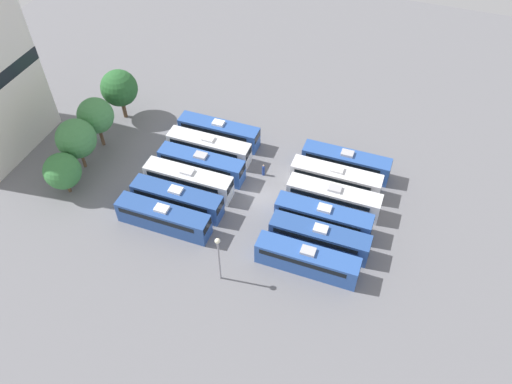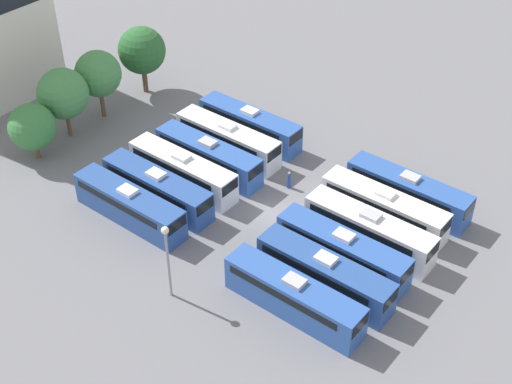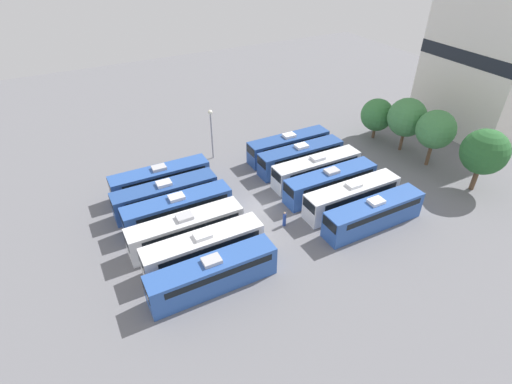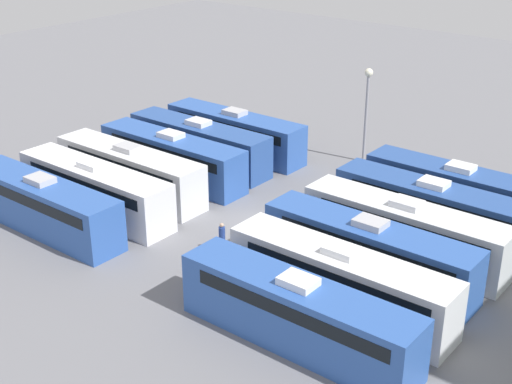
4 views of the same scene
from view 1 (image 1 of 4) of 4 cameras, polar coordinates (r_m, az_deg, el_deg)
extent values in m
plane|color=slate|center=(63.87, 0.37, -0.61)|extent=(124.03, 124.03, 0.00)
cube|color=#2D56A8|center=(56.06, 5.85, -7.76)|extent=(2.47, 11.58, 3.05)
cube|color=black|center=(55.41, 5.62, -7.17)|extent=(2.51, 9.85, 0.67)
cube|color=black|center=(55.07, 11.76, -8.81)|extent=(2.18, 0.08, 1.07)
cube|color=#B2B2B7|center=(54.69, 5.98, -6.72)|extent=(1.20, 1.60, 0.35)
cube|color=#284C93|center=(58.08, 7.25, -5.26)|extent=(2.47, 11.58, 3.05)
cube|color=black|center=(57.46, 7.04, -4.67)|extent=(2.51, 9.85, 0.67)
cube|color=black|center=(57.18, 12.94, -6.22)|extent=(2.18, 0.08, 1.07)
cube|color=silver|center=(56.77, 7.40, -4.20)|extent=(1.20, 1.60, 0.35)
cube|color=#2D56A8|center=(60.12, 7.68, -2.93)|extent=(2.47, 11.58, 3.05)
cube|color=black|center=(59.52, 7.49, -2.34)|extent=(2.51, 9.85, 0.67)
cube|color=black|center=(59.21, 13.16, -3.82)|extent=(2.18, 0.08, 1.07)
cube|color=silver|center=(58.85, 7.84, -1.86)|extent=(1.20, 1.60, 0.35)
cube|color=silver|center=(62.45, 8.83, -0.69)|extent=(2.47, 11.58, 3.05)
cube|color=black|center=(61.87, 8.66, -0.09)|extent=(2.51, 9.85, 0.67)
cube|color=black|center=(61.61, 14.11, -1.50)|extent=(2.18, 0.08, 1.07)
cube|color=#B2B2B7|center=(61.22, 9.01, 0.39)|extent=(1.20, 1.60, 0.35)
cube|color=silver|center=(64.83, 9.09, 1.48)|extent=(2.47, 11.58, 3.05)
cube|color=black|center=(64.27, 8.93, 2.07)|extent=(2.51, 9.85, 0.67)
cube|color=black|center=(63.97, 14.18, 0.72)|extent=(2.18, 0.08, 1.07)
cube|color=white|center=(63.65, 9.27, 2.55)|extent=(1.20, 1.60, 0.35)
cube|color=#2D56A8|center=(67.25, 10.22, 3.30)|extent=(2.47, 11.58, 3.05)
cube|color=black|center=(66.71, 10.07, 3.89)|extent=(2.51, 9.85, 0.67)
cube|color=black|center=(66.47, 15.14, 2.59)|extent=(2.18, 0.08, 1.07)
cube|color=#B2B2B7|center=(66.12, 10.41, 4.37)|extent=(1.20, 1.60, 0.35)
cube|color=#284C93|center=(60.56, -10.52, -2.95)|extent=(2.47, 11.58, 3.05)
cube|color=black|center=(60.05, -10.87, -2.35)|extent=(2.51, 9.85, 0.67)
cube|color=black|center=(57.90, -5.58, -3.94)|extent=(2.18, 0.08, 1.07)
cube|color=white|center=(59.30, -10.74, -1.88)|extent=(1.20, 1.60, 0.35)
cube|color=#284C93|center=(62.31, -8.99, -0.85)|extent=(2.47, 11.58, 3.05)
cube|color=black|center=(61.81, -9.32, -0.26)|extent=(2.51, 9.85, 0.67)
cube|color=black|center=(59.74, -4.13, -1.72)|extent=(2.18, 0.08, 1.07)
cube|color=white|center=(61.08, -9.17, 0.23)|extent=(1.20, 1.60, 0.35)
cube|color=silver|center=(64.37, -7.71, 1.28)|extent=(2.47, 11.58, 3.05)
cube|color=black|center=(63.89, -8.01, 1.87)|extent=(2.51, 9.85, 0.67)
cube|color=black|center=(61.88, -2.97, 0.53)|extent=(2.18, 0.08, 1.07)
cube|color=silver|center=(63.18, -7.86, 2.36)|extent=(1.20, 1.60, 0.35)
cube|color=#2D56A8|center=(66.29, -6.24, 3.10)|extent=(2.47, 11.58, 3.05)
cube|color=black|center=(65.83, -6.53, 3.69)|extent=(2.51, 9.85, 0.67)
cube|color=black|center=(63.91, -1.58, 2.44)|extent=(2.18, 0.08, 1.07)
cube|color=#B2B2B7|center=(65.14, -6.36, 4.19)|extent=(1.20, 1.60, 0.35)
cube|color=silver|center=(68.66, -5.39, 5.02)|extent=(2.47, 11.58, 3.05)
cube|color=black|center=(68.21, -5.66, 5.60)|extent=(2.51, 9.85, 0.67)
cube|color=black|center=(66.33, -0.86, 4.45)|extent=(2.18, 0.08, 1.07)
cube|color=white|center=(67.55, -5.48, 6.10)|extent=(1.20, 1.60, 0.35)
cube|color=#2D56A8|center=(71.08, -4.25, 6.81)|extent=(2.47, 11.58, 3.05)
cube|color=black|center=(70.64, -4.51, 7.38)|extent=(2.51, 9.85, 0.67)
cube|color=black|center=(68.82, 0.17, 6.31)|extent=(2.18, 0.08, 1.07)
cube|color=white|center=(70.01, -4.33, 7.88)|extent=(1.20, 1.60, 0.35)
cylinder|color=navy|center=(66.21, 0.85, 2.47)|extent=(0.36, 0.36, 1.55)
sphere|color=tan|center=(65.59, 0.86, 3.03)|extent=(0.24, 0.24, 0.24)
cylinder|color=gray|center=(53.75, -4.23, -7.84)|extent=(0.20, 0.20, 6.49)
sphere|color=#EAE5C6|center=(51.01, -4.43, -5.60)|extent=(0.60, 0.60, 0.60)
cylinder|color=brown|center=(68.28, -20.67, 0.67)|extent=(0.43, 0.43, 2.01)
sphere|color=#387A3D|center=(66.54, -21.25, 2.25)|extent=(4.65, 4.65, 4.65)
cylinder|color=brown|center=(70.78, -19.19, 3.71)|extent=(0.42, 0.42, 3.10)
sphere|color=#428447|center=(68.67, -19.87, 5.76)|extent=(5.21, 5.21, 5.21)
cylinder|color=brown|center=(73.39, -17.27, 6.22)|extent=(0.46, 0.46, 3.43)
sphere|color=#428447|center=(71.33, -17.87, 8.31)|extent=(4.91, 4.91, 4.91)
cylinder|color=brown|center=(77.72, -14.87, 9.30)|extent=(0.58, 0.58, 3.27)
sphere|color=#28602D|center=(75.74, -15.37, 11.39)|extent=(5.30, 5.30, 5.30)
camera|label=2|loc=(16.60, 83.88, -26.76)|focal=50.00mm
camera|label=3|loc=(75.44, 24.52, 28.11)|focal=28.00mm
camera|label=4|loc=(85.73, -8.94, 27.23)|focal=50.00mm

